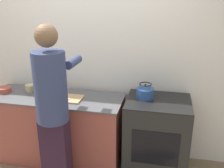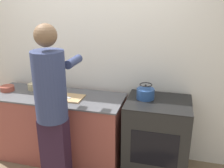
# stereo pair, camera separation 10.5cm
# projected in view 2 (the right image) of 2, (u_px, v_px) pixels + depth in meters

# --- Properties ---
(wall_back) EXTENTS (8.00, 0.05, 2.60)m
(wall_back) POSITION_uv_depth(u_px,v_px,m) (95.00, 58.00, 3.21)
(wall_back) COLOR white
(wall_back) RESTS_ON ground_plane
(counter) EXTENTS (1.69, 0.62, 0.88)m
(counter) POSITION_uv_depth(u_px,v_px,m) (59.00, 127.00, 3.24)
(counter) COLOR #9E4C42
(counter) RESTS_ON ground_plane
(oven) EXTENTS (0.72, 0.61, 0.94)m
(oven) POSITION_uv_depth(u_px,v_px,m) (156.00, 138.00, 2.94)
(oven) COLOR black
(oven) RESTS_ON ground_plane
(person) EXTENTS (0.36, 0.60, 1.82)m
(person) POSITION_uv_depth(u_px,v_px,m) (52.00, 106.00, 2.53)
(person) COLOR #2D192D
(person) RESTS_ON ground_plane
(cutting_board) EXTENTS (0.37, 0.26, 0.02)m
(cutting_board) POSITION_uv_depth(u_px,v_px,m) (68.00, 98.00, 3.01)
(cutting_board) COLOR tan
(cutting_board) RESTS_ON counter
(knife) EXTENTS (0.19, 0.10, 0.01)m
(knife) POSITION_uv_depth(u_px,v_px,m) (64.00, 96.00, 3.02)
(knife) COLOR silver
(knife) RESTS_ON cutting_board
(kettle) EXTENTS (0.20, 0.20, 0.18)m
(kettle) POSITION_uv_depth(u_px,v_px,m) (145.00, 93.00, 2.83)
(kettle) COLOR #284C8C
(kettle) RESTS_ON oven
(bowl_prep) EXTENTS (0.12, 0.12, 0.08)m
(bowl_prep) POSITION_uv_depth(u_px,v_px,m) (33.00, 87.00, 3.28)
(bowl_prep) COLOR #C6B789
(bowl_prep) RESTS_ON counter
(bowl_mixing) EXTENTS (0.17, 0.17, 0.06)m
(bowl_mixing) POSITION_uv_depth(u_px,v_px,m) (7.00, 88.00, 3.25)
(bowl_mixing) COLOR #9E4738
(bowl_mixing) RESTS_ON counter
(canister_jar) EXTENTS (0.15, 0.15, 0.19)m
(canister_jar) POSITION_uv_depth(u_px,v_px,m) (42.00, 86.00, 3.13)
(canister_jar) COLOR #756047
(canister_jar) RESTS_ON counter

